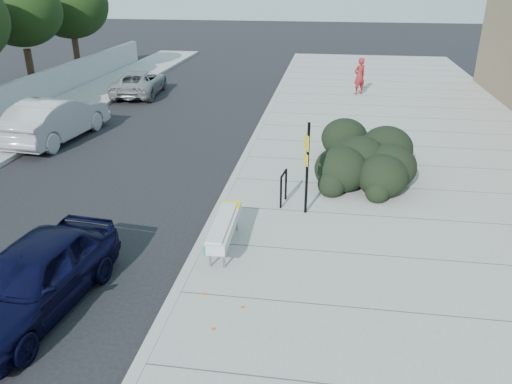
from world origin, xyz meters
TOP-DOWN VIEW (x-y plane):
  - ground at (0.00, 0.00)m, footprint 120.00×120.00m
  - sidewalk_near at (5.60, 5.00)m, footprint 11.20×50.00m
  - curb_near at (0.00, 5.00)m, footprint 0.22×50.00m
  - curb_far at (-8.00, 5.00)m, footprint 0.22×50.00m
  - tree_far_e at (-12.50, 14.00)m, footprint 4.00×4.00m
  - tree_far_f at (-12.50, 19.00)m, footprint 4.40×4.40m
  - bench at (0.60, -0.15)m, footprint 0.50×2.26m
  - bike_rack at (1.69, 2.41)m, footprint 0.14×0.62m
  - sign_post at (2.31, 1.94)m, footprint 0.14×0.27m
  - hedge at (4.00, 5.13)m, footprint 3.23×4.93m
  - sedan_navy at (-2.50, -2.72)m, footprint 2.07×4.27m
  - wagon_silver at (-7.50, 7.26)m, footprint 2.20×5.14m
  - suv_silver at (-7.15, 15.10)m, footprint 2.57×4.80m
  - pedestrian at (4.21, 16.33)m, footprint 0.81×0.76m

SIDE VIEW (x-z plane):
  - ground at x=0.00m, z-range 0.00..0.00m
  - sidewalk_near at x=5.60m, z-range 0.00..0.15m
  - curb_near at x=0.00m, z-range 0.00..0.17m
  - curb_far at x=-8.00m, z-range 0.00..0.17m
  - suv_silver at x=-7.15m, z-range 0.00..1.28m
  - bench at x=0.60m, z-range 0.35..1.02m
  - bike_rack at x=1.69m, z-range 0.24..1.16m
  - sedan_navy at x=-2.50m, z-range 0.00..1.41m
  - wagon_silver at x=-7.50m, z-range 0.00..1.65m
  - hedge at x=4.00m, z-range 0.15..1.85m
  - pedestrian at x=4.21m, z-range 0.15..2.00m
  - sign_post at x=2.31m, z-range 0.32..2.76m
  - tree_far_e at x=-12.50m, z-range 1.23..7.13m
  - tree_far_f at x=-12.50m, z-range 1.15..7.22m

